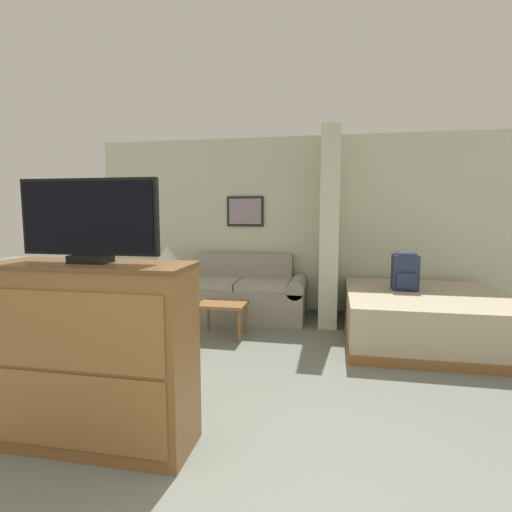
{
  "coord_description": "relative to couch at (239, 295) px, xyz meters",
  "views": [
    {
      "loc": [
        0.47,
        -1.52,
        1.54
      ],
      "look_at": [
        -0.34,
        2.63,
        1.05
      ],
      "focal_mm": 28.0,
      "sensor_mm": 36.0,
      "label": 1
    }
  ],
  "objects": [
    {
      "name": "wall_back",
      "position": [
        0.84,
        0.48,
        0.97
      ],
      "size": [
        6.28,
        0.16,
        2.6
      ],
      "color": "beige",
      "rests_on": "ground_plane"
    },
    {
      "name": "table_lamp",
      "position": [
        -1.11,
        0.04,
        0.55
      ],
      "size": [
        0.36,
        0.36,
        0.43
      ],
      "color": "tan",
      "rests_on": "side_table"
    },
    {
      "name": "backpack",
      "position": [
        2.18,
        -0.45,
        0.49
      ],
      "size": [
        0.3,
        0.26,
        0.48
      ],
      "color": "#232D4C",
      "rests_on": "bed"
    },
    {
      "name": "coffee_table",
      "position": [
        0.01,
        -0.92,
        0.03
      ],
      "size": [
        0.57,
        0.45,
        0.42
      ],
      "color": "brown",
      "rests_on": "ground_plane"
    },
    {
      "name": "tv",
      "position": [
        -0.18,
        -3.25,
        1.14
      ],
      "size": [
        0.92,
        0.16,
        0.53
      ],
      "color": "black",
      "rests_on": "tv_dresser"
    },
    {
      "name": "side_table",
      "position": [
        -1.11,
        0.04,
        0.15
      ],
      "size": [
        0.41,
        0.41,
        0.59
      ],
      "color": "brown",
      "rests_on": "ground_plane"
    },
    {
      "name": "wall_partition_pillar",
      "position": [
        1.26,
        0.01,
        0.97
      ],
      "size": [
        0.24,
        0.83,
        2.6
      ],
      "color": "beige",
      "rests_on": "ground_plane"
    },
    {
      "name": "couch",
      "position": [
        0.0,
        0.0,
        0.0
      ],
      "size": [
        1.91,
        0.84,
        0.89
      ],
      "color": "gray",
      "rests_on": "ground_plane"
    },
    {
      "name": "tv_dresser",
      "position": [
        -0.18,
        -3.25,
        0.28
      ],
      "size": [
        1.29,
        0.47,
        1.21
      ],
      "color": "brown",
      "rests_on": "ground_plane"
    },
    {
      "name": "bed",
      "position": [
        2.4,
        -0.58,
        -0.04
      ],
      "size": [
        1.86,
        1.92,
        0.57
      ],
      "color": "brown",
      "rests_on": "ground_plane"
    }
  ]
}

